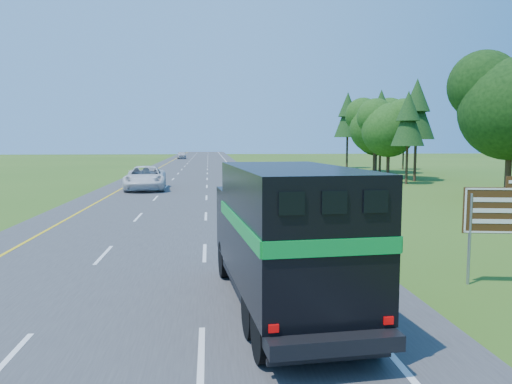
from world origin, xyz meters
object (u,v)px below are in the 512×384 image
horse_truck (284,234)px  exit_sign (497,215)px  white_suv (145,178)px  far_car (181,155)px

horse_truck → exit_sign: (6.43, 1.67, 0.12)m
horse_truck → white_suv: horse_truck is taller
horse_truck → far_car: 103.86m
exit_sign → far_car: bearing=107.6°
far_car → exit_sign: exit_sign is taller
far_car → exit_sign: size_ratio=1.57×
far_car → white_suv: bearing=-94.2°
horse_truck → far_car: bearing=89.4°
far_car → exit_sign: (14.40, -101.87, 1.17)m
horse_truck → white_suv: (-7.15, 31.09, -0.90)m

